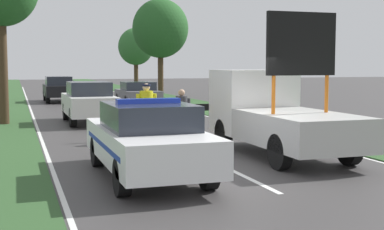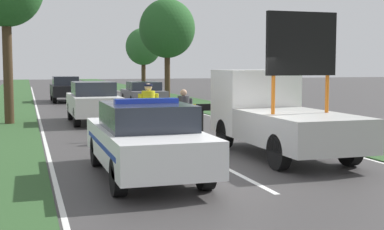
# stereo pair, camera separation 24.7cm
# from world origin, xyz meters

# --- Properties ---
(ground_plane) EXTENTS (160.00, 160.00, 0.00)m
(ground_plane) POSITION_xyz_m (0.00, 0.00, 0.00)
(ground_plane) COLOR #3D3A3A
(lane_markings) EXTENTS (7.64, 65.22, 0.01)m
(lane_markings) POSITION_xyz_m (0.00, 16.32, 0.00)
(lane_markings) COLOR silver
(lane_markings) RESTS_ON ground
(grass_verge_right) EXTENTS (3.20, 120.00, 0.03)m
(grass_verge_right) POSITION_xyz_m (5.47, 20.00, 0.01)
(grass_verge_right) COLOR #2D5128
(grass_verge_right) RESTS_ON ground
(police_car) EXTENTS (1.88, 4.93, 1.64)m
(police_car) POSITION_xyz_m (-1.94, -0.38, 0.80)
(police_car) COLOR white
(police_car) RESTS_ON ground
(work_truck) EXTENTS (2.05, 5.32, 3.57)m
(work_truck) POSITION_xyz_m (1.94, 1.51, 1.07)
(work_truck) COLOR white
(work_truck) RESTS_ON ground
(road_barrier) EXTENTS (3.41, 0.08, 1.08)m
(road_barrier) POSITION_xyz_m (-0.23, 5.12, 0.90)
(road_barrier) COLOR black
(road_barrier) RESTS_ON ground
(police_officer) EXTENTS (0.64, 0.40, 1.77)m
(police_officer) POSITION_xyz_m (-0.74, 4.68, 1.05)
(police_officer) COLOR #191E38
(police_officer) RESTS_ON ground
(pedestrian_civilian) EXTENTS (0.57, 0.36, 1.59)m
(pedestrian_civilian) POSITION_xyz_m (0.33, 4.52, 0.93)
(pedestrian_civilian) COLOR #232326
(pedestrian_civilian) RESTS_ON ground
(traffic_cone_near_police) EXTENTS (0.49, 0.49, 0.68)m
(traffic_cone_near_police) POSITION_xyz_m (-1.68, 2.88, 0.34)
(traffic_cone_near_police) COLOR black
(traffic_cone_near_police) RESTS_ON ground
(traffic_cone_centre_front) EXTENTS (0.44, 0.44, 0.60)m
(traffic_cone_centre_front) POSITION_xyz_m (-1.07, 5.73, 0.30)
(traffic_cone_centre_front) COLOR black
(traffic_cone_centre_front) RESTS_ON ground
(queued_car_van_white) EXTENTS (1.79, 4.55, 1.66)m
(queued_car_van_white) POSITION_xyz_m (-1.70, 10.65, 0.86)
(queued_car_van_white) COLOR silver
(queued_car_van_white) RESTS_ON ground
(queued_car_suv_grey) EXTENTS (1.87, 4.01, 1.42)m
(queued_car_suv_grey) POSITION_xyz_m (1.92, 17.87, 0.75)
(queued_car_suv_grey) COLOR slate
(queued_car_suv_grey) RESTS_ON ground
(queued_car_sedan_black) EXTENTS (1.75, 4.47, 1.62)m
(queued_car_sedan_black) POSITION_xyz_m (-1.89, 23.86, 0.84)
(queued_car_sedan_black) COLOR black
(queued_car_sedan_black) RESTS_ON ground
(roadside_tree_near_left) EXTENTS (3.97, 3.97, 7.02)m
(roadside_tree_near_left) POSITION_xyz_m (5.40, 25.98, 4.90)
(roadside_tree_near_left) COLOR #42301E
(roadside_tree_near_left) RESTS_ON ground
(roadside_tree_mid_left) EXTENTS (3.10, 3.10, 5.60)m
(roadside_tree_mid_left) POSITION_xyz_m (5.65, 35.29, 3.94)
(roadside_tree_mid_left) COLOR #42301E
(roadside_tree_mid_left) RESTS_ON ground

